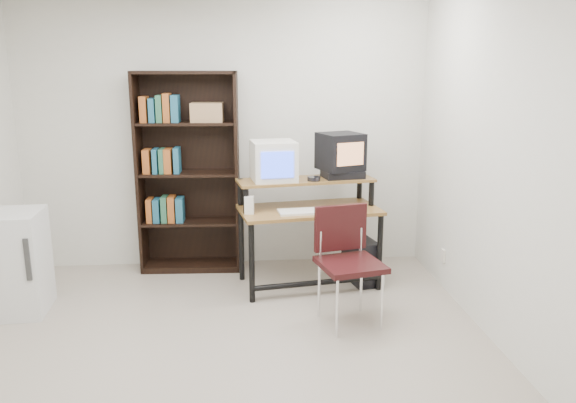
{
  "coord_description": "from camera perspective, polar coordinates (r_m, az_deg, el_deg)",
  "views": [
    {
      "loc": [
        0.18,
        -3.6,
        1.98
      ],
      "look_at": [
        0.56,
        1.1,
        0.85
      ],
      "focal_mm": 35.0,
      "sensor_mm": 36.0,
      "label": 1
    }
  ],
  "objects": [
    {
      "name": "mini_fridge",
      "position": [
        5.13,
        -26.19,
        -5.61
      ],
      "size": [
        0.53,
        0.53,
        0.85
      ],
      "rotation": [
        0.0,
        0.0,
        0.07
      ],
      "color": "silver",
      "rests_on": "floor"
    },
    {
      "name": "vcr",
      "position": [
        5.24,
        5.57,
        2.74
      ],
      "size": [
        0.4,
        0.32,
        0.08
      ],
      "primitive_type": "cube",
      "rotation": [
        0.0,
        0.0,
        0.17
      ],
      "color": "black",
      "rests_on": "computer_desk"
    },
    {
      "name": "bookshelf",
      "position": [
        5.57,
        -10.09,
        3.07
      ],
      "size": [
        0.99,
        0.36,
        1.95
      ],
      "rotation": [
        0.0,
        0.0,
        -0.04
      ],
      "color": "black",
      "rests_on": "floor"
    },
    {
      "name": "crt_monitor",
      "position": [
        5.09,
        -1.49,
        4.1
      ],
      "size": [
        0.43,
        0.44,
        0.37
      ],
      "rotation": [
        0.0,
        0.0,
        0.13
      ],
      "color": "silver",
      "rests_on": "computer_desk"
    },
    {
      "name": "desk_speaker",
      "position": [
        4.9,
        -3.96,
        -0.44
      ],
      "size": [
        0.09,
        0.08,
        0.17
      ],
      "primitive_type": "cube",
      "rotation": [
        0.0,
        0.0,
        -0.08
      ],
      "color": "silver",
      "rests_on": "computer_desk"
    },
    {
      "name": "keyboard",
      "position": [
        4.94,
        1.75,
        -1.1
      ],
      "size": [
        0.49,
        0.26,
        0.03
      ],
      "primitive_type": "cube",
      "rotation": [
        0.0,
        0.0,
        0.1
      ],
      "color": "silver",
      "rests_on": "computer_desk"
    },
    {
      "name": "cd_spindle",
      "position": [
        5.08,
        2.64,
        2.26
      ],
      "size": [
        0.14,
        0.14,
        0.05
      ],
      "primitive_type": "cylinder",
      "rotation": [
        0.0,
        0.0,
        0.22
      ],
      "color": "#26262B",
      "rests_on": "computer_desk"
    },
    {
      "name": "right_wall",
      "position": [
        4.09,
        21.94,
        2.9
      ],
      "size": [
        0.01,
        4.0,
        2.6
      ],
      "primitive_type": "cube",
      "color": "silver",
      "rests_on": "floor"
    },
    {
      "name": "mousepad",
      "position": [
        5.08,
        5.85,
        -0.93
      ],
      "size": [
        0.22,
        0.18,
        0.01
      ],
      "primitive_type": "cube",
      "rotation": [
        0.0,
        0.0,
        -0.01
      ],
      "color": "black",
      "rests_on": "computer_desk"
    },
    {
      "name": "pc_tower",
      "position": [
        5.37,
        7.33,
        -5.89
      ],
      "size": [
        0.29,
        0.48,
        0.42
      ],
      "primitive_type": "cube",
      "rotation": [
        0.0,
        0.0,
        0.21
      ],
      "color": "black",
      "rests_on": "floor"
    },
    {
      "name": "mouse",
      "position": [
        5.08,
        5.84,
        -0.7
      ],
      "size": [
        0.11,
        0.09,
        0.03
      ],
      "primitive_type": "cube",
      "rotation": [
        0.0,
        0.0,
        0.36
      ],
      "color": "white",
      "rests_on": "mousepad"
    },
    {
      "name": "crt_tv",
      "position": [
        5.25,
        5.35,
        5.08
      ],
      "size": [
        0.46,
        0.45,
        0.34
      ],
      "rotation": [
        0.0,
        0.0,
        0.36
      ],
      "color": "black",
      "rests_on": "vcr"
    },
    {
      "name": "school_chair",
      "position": [
        4.44,
        5.98,
        -5.14
      ],
      "size": [
        0.55,
        0.55,
        0.92
      ],
      "rotation": [
        0.0,
        0.0,
        0.23
      ],
      "color": "black",
      "rests_on": "floor"
    },
    {
      "name": "computer_desk",
      "position": [
        5.13,
        2.1,
        -1.09
      ],
      "size": [
        1.34,
        0.82,
        0.98
      ],
      "rotation": [
        0.0,
        0.0,
        0.16
      ],
      "color": "brown",
      "rests_on": "floor"
    },
    {
      "name": "back_wall",
      "position": [
        5.64,
        -6.43,
        6.46
      ],
      "size": [
        4.0,
        0.01,
        2.6
      ],
      "primitive_type": "cube",
      "color": "silver",
      "rests_on": "floor"
    },
    {
      "name": "wall_outlet",
      "position": [
        5.35,
        15.47,
        -5.33
      ],
      "size": [
        0.02,
        0.08,
        0.12
      ],
      "primitive_type": "cube",
      "color": "beige",
      "rests_on": "right_wall"
    },
    {
      "name": "floor",
      "position": [
        4.12,
        -6.76,
        -15.49
      ],
      "size": [
        4.0,
        4.0,
        0.01
      ],
      "primitive_type": "cube",
      "color": "#AA9E8D",
      "rests_on": "ground"
    },
    {
      "name": "front_wall",
      "position": [
        1.75,
        -10.24,
        -9.76
      ],
      "size": [
        4.0,
        0.01,
        2.6
      ],
      "primitive_type": "cube",
      "color": "silver",
      "rests_on": "floor"
    }
  ]
}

